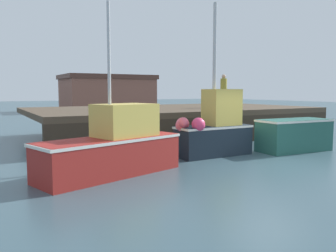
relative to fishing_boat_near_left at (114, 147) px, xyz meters
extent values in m
cube|color=#38515B|center=(4.92, -1.10, -0.84)|extent=(120.00, 160.00, 0.10)
cube|color=brown|center=(5.95, 7.03, 0.57)|extent=(14.65, 7.90, 0.25)
cube|color=#392E23|center=(5.95, 3.20, -0.17)|extent=(14.65, 0.24, 1.23)
cylinder|color=#392E23|center=(-0.97, 3.33, -0.17)|extent=(0.39, 0.39, 1.23)
cylinder|color=#392E23|center=(5.95, 3.33, -0.17)|extent=(0.39, 0.39, 1.23)
cylinder|color=#392E23|center=(12.88, 3.33, -0.17)|extent=(0.39, 0.39, 1.23)
cylinder|color=#392E23|center=(1.56, 10.74, -0.17)|extent=(0.39, 0.39, 1.23)
cylinder|color=#392E23|center=(10.35, 10.74, -0.17)|extent=(0.39, 0.39, 1.23)
cylinder|color=#392E23|center=(2.49, 3.33, -0.17)|extent=(6.95, 0.20, 1.18)
cube|color=maroon|center=(-0.11, -0.03, -0.25)|extent=(4.40, 2.47, 1.06)
cube|color=silver|center=(-0.11, -0.03, 0.23)|extent=(4.49, 2.52, 0.08)
cube|color=gold|center=(0.39, 0.12, 0.74)|extent=(1.94, 1.58, 0.93)
cylinder|color=#B7B7BC|center=(-0.11, -0.03, 2.60)|extent=(0.09, 0.09, 2.79)
cube|color=#19232D|center=(4.23, 1.01, -0.23)|extent=(2.88, 1.10, 1.11)
cube|color=silver|center=(4.23, 1.01, 0.27)|extent=(2.94, 1.12, 0.08)
cube|color=gold|center=(4.59, 1.02, 0.99)|extent=(1.25, 0.92, 1.33)
cylinder|color=#B7B7BC|center=(4.23, 1.01, 3.17)|extent=(0.13, 0.13, 3.05)
sphere|color=#EA5B70|center=(3.10, 1.33, 0.40)|extent=(0.48, 0.48, 0.48)
sphere|color=#EA5B70|center=(2.82, 0.81, 0.52)|extent=(0.34, 0.34, 0.34)
sphere|color=#EA5B70|center=(2.89, 1.06, 0.39)|extent=(0.42, 0.42, 0.42)
sphere|color=#DB3866|center=(3.26, 0.57, 0.44)|extent=(0.47, 0.47, 0.47)
cube|color=#23564C|center=(7.61, 0.27, -0.15)|extent=(3.00, 1.40, 1.26)
cube|color=silver|center=(7.61, 0.27, 0.43)|extent=(3.06, 1.43, 0.08)
cube|color=silver|center=(9.55, 1.81, -0.61)|extent=(1.90, 0.83, 0.34)
cube|color=#7F6647|center=(9.55, 1.81, -0.42)|extent=(0.14, 0.65, 0.04)
cylinder|color=#2D3342|center=(8.32, 5.68, 1.13)|extent=(0.29, 0.29, 0.87)
cylinder|color=#9E9333|center=(8.32, 5.68, 1.91)|extent=(0.34, 0.34, 0.67)
sphere|color=tan|center=(8.32, 5.68, 2.35)|extent=(0.22, 0.22, 0.22)
cube|color=brown|center=(10.85, 31.35, 1.09)|extent=(10.07, 6.68, 3.75)
cube|color=#4F2D24|center=(10.85, 31.35, 3.21)|extent=(10.48, 6.95, 0.50)
camera|label=1|loc=(-3.44, -9.32, 1.58)|focal=37.59mm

